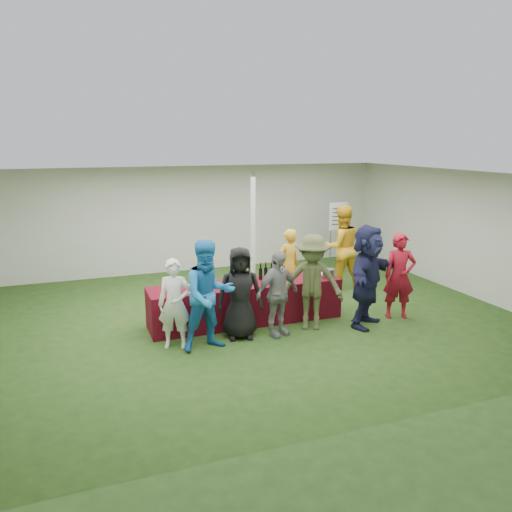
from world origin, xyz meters
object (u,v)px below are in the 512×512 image
object	(u,v)px
customer_5	(367,276)
customer_1	(209,295)
staff_pourer	(288,265)
customer_4	(312,282)
staff_back	(341,247)
customer_2	(240,293)
customer_0	(175,304)
customer_6	(399,276)
dump_bucket	(328,274)
wine_list_sign	(338,221)
serving_table	(246,302)
customer_3	(277,294)

from	to	relation	value
customer_5	customer_1	bearing A→B (deg)	142.34
staff_pourer	customer_4	bearing A→B (deg)	68.13
staff_back	customer_4	size ratio (longest dim) A/B	1.10
staff_back	customer_4	distance (m)	2.73
customer_2	customer_5	distance (m)	2.35
customer_0	customer_6	bearing A→B (deg)	18.46
customer_1	customer_5	xyz separation A→B (m)	(2.95, 0.02, 0.03)
customer_1	customer_0	bearing A→B (deg)	147.29
dump_bucket	wine_list_sign	size ratio (longest dim) A/B	0.13
customer_0	customer_5	size ratio (longest dim) A/B	0.79
staff_back	customer_4	world-z (taller)	staff_back
customer_2	staff_back	bearing A→B (deg)	44.17
staff_pourer	staff_back	xyz separation A→B (m)	(1.49, 0.43, 0.18)
customer_0	serving_table	bearing A→B (deg)	45.13
dump_bucket	customer_4	xyz separation A→B (m)	(-0.60, -0.51, 0.02)
customer_0	customer_5	bearing A→B (deg)	15.60
staff_pourer	staff_back	bearing A→B (deg)	-176.26
customer_0	customer_1	bearing A→B (deg)	-6.96
dump_bucket	customer_5	world-z (taller)	customer_5
staff_back	customer_1	bearing A→B (deg)	36.32
staff_pourer	customer_4	xyz separation A→B (m)	(-0.28, -1.64, 0.09)
serving_table	wine_list_sign	size ratio (longest dim) A/B	2.00
customer_3	customer_5	distance (m)	1.72
staff_back	customer_5	xyz separation A→B (m)	(-0.77, -2.28, -0.01)
customer_0	customer_3	distance (m)	1.76
wine_list_sign	customer_4	distance (m)	4.17
customer_3	customer_6	distance (m)	2.52
wine_list_sign	dump_bucket	bearing A→B (deg)	-122.37
staff_pourer	wine_list_sign	bearing A→B (deg)	-153.44
customer_6	wine_list_sign	bearing A→B (deg)	99.70
customer_2	customer_4	size ratio (longest dim) A/B	0.92
customer_2	wine_list_sign	bearing A→B (deg)	52.60
wine_list_sign	customer_1	bearing A→B (deg)	-140.49
dump_bucket	customer_0	bearing A→B (deg)	-171.00
serving_table	wine_list_sign	xyz separation A→B (m)	(3.41, 2.64, 0.94)
wine_list_sign	customer_5	distance (m)	3.87
dump_bucket	customer_2	xyz separation A→B (m)	(-1.94, -0.45, -0.04)
customer_4	customer_5	xyz separation A→B (m)	(1.00, -0.21, 0.08)
dump_bucket	customer_1	bearing A→B (deg)	-163.87
customer_1	staff_back	bearing A→B (deg)	25.48
dump_bucket	customer_2	world-z (taller)	customer_2
customer_2	customer_0	bearing A→B (deg)	-167.35
customer_4	customer_1	bearing A→B (deg)	-145.92
customer_0	customer_2	world-z (taller)	customer_2
staff_pourer	customer_4	size ratio (longest dim) A/B	0.89
staff_pourer	serving_table	bearing A→B (deg)	23.46
dump_bucket	staff_pourer	world-z (taller)	staff_pourer
serving_table	staff_back	size ratio (longest dim) A/B	1.89
serving_table	customer_1	world-z (taller)	customer_1
wine_list_sign	customer_0	world-z (taller)	wine_list_sign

